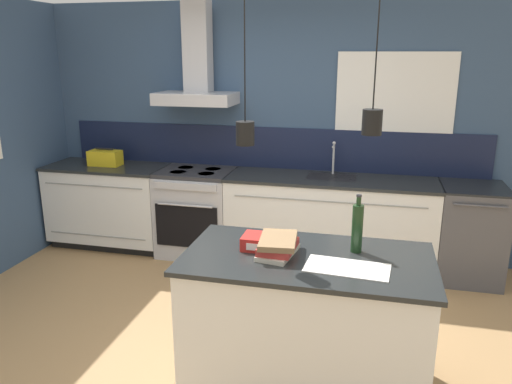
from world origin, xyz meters
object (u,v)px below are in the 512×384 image
Objects in this scene: bottle_on_island at (357,228)px; dishwasher at (469,233)px; book_stack at (278,246)px; red_supply_box at (260,242)px; yellow_toolbox at (105,158)px; oven_range at (197,212)px.

dishwasher is at bearing 61.59° from bottle_on_island.
book_stack is 0.14m from red_supply_box.
red_supply_box is 0.63× the size of yellow_toolbox.
bottle_on_island is 1.07× the size of yellow_toolbox.
dishwasher is at bearing -0.00° from yellow_toolbox.
oven_range is 2.28m from red_supply_box.
yellow_toolbox reaches higher than dishwasher.
oven_range is 2.62× the size of book_stack.
oven_range is 4.22× the size of red_supply_box.
oven_range is 2.71m from dishwasher.
bottle_on_island reaches higher than yellow_toolbox.
book_stack is at bearing -40.91° from yellow_toolbox.
oven_range is at bearing 133.23° from bottle_on_island.
yellow_toolbox is at bearing 179.76° from oven_range.
oven_range is at bearing -179.91° from dishwasher.
red_supply_box is (-1.58, -1.92, 0.50)m from dishwasher.
oven_range and dishwasher have the same top height.
yellow_toolbox is (-2.76, 1.83, -0.08)m from bottle_on_island.
bottle_on_island is 3.31m from yellow_toolbox.
yellow_toolbox reaches higher than book_stack.
dishwasher is 2.68× the size of yellow_toolbox.
dishwasher is 4.22× the size of red_supply_box.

